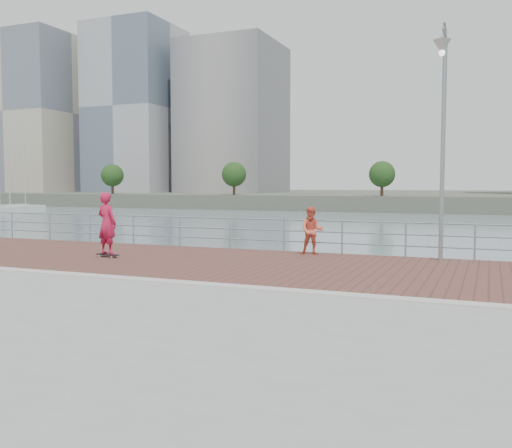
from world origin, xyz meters
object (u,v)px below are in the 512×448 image
at_px(guardrail, 312,232).
at_px(skateboarder, 107,223).
at_px(bystander, 312,231).
at_px(street_lamp, 443,101).

relative_size(guardrail, skateboarder, 19.90).
height_order(skateboarder, bystander, skateboarder).
bearing_deg(bystander, guardrail, 91.36).
bearing_deg(street_lamp, guardrail, 166.72).
xyz_separation_m(guardrail, skateboarder, (-5.61, -3.71, 0.40)).
relative_size(skateboarder, bystander, 1.26).
xyz_separation_m(street_lamp, skateboarder, (-9.79, -2.72, -3.64)).
relative_size(guardrail, street_lamp, 5.87).
height_order(street_lamp, skateboarder, street_lamp).
distance_m(skateboarder, bystander, 6.56).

